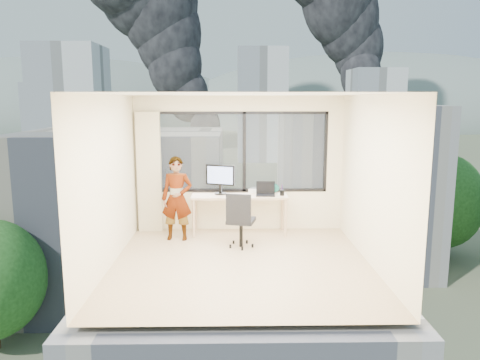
{
  "coord_description": "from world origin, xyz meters",
  "views": [
    {
      "loc": [
        -0.14,
        -6.83,
        2.52
      ],
      "look_at": [
        0.0,
        1.0,
        1.15
      ],
      "focal_mm": 34.44,
      "sensor_mm": 36.0,
      "label": 1
    }
  ],
  "objects_px": {
    "person": "(177,199)",
    "game_console": "(258,190)",
    "laptop": "(266,190)",
    "handbag": "(273,188)",
    "monitor": "(220,179)",
    "chair": "(241,219)",
    "desk": "(239,214)"
  },
  "relations": [
    {
      "from": "person",
      "to": "game_console",
      "type": "bearing_deg",
      "value": 26.06
    },
    {
      "from": "person",
      "to": "chair",
      "type": "bearing_deg",
      "value": -18.04
    },
    {
      "from": "chair",
      "to": "handbag",
      "type": "relative_size",
      "value": 4.23
    },
    {
      "from": "game_console",
      "to": "handbag",
      "type": "height_order",
      "value": "handbag"
    },
    {
      "from": "chair",
      "to": "desk",
      "type": "bearing_deg",
      "value": 104.9
    },
    {
      "from": "laptop",
      "to": "handbag",
      "type": "relative_size",
      "value": 1.59
    },
    {
      "from": "person",
      "to": "handbag",
      "type": "bearing_deg",
      "value": 20.73
    },
    {
      "from": "game_console",
      "to": "monitor",
      "type": "bearing_deg",
      "value": -145.06
    },
    {
      "from": "desk",
      "to": "chair",
      "type": "height_order",
      "value": "chair"
    },
    {
      "from": "monitor",
      "to": "chair",
      "type": "bearing_deg",
      "value": -47.96
    },
    {
      "from": "desk",
      "to": "chair",
      "type": "xyz_separation_m",
      "value": [
        0.02,
        -0.81,
        0.12
      ]
    },
    {
      "from": "chair",
      "to": "handbag",
      "type": "bearing_deg",
      "value": 71.4
    },
    {
      "from": "chair",
      "to": "game_console",
      "type": "xyz_separation_m",
      "value": [
        0.34,
        1.07,
        0.29
      ]
    },
    {
      "from": "monitor",
      "to": "game_console",
      "type": "relative_size",
      "value": 1.91
    },
    {
      "from": "monitor",
      "to": "person",
      "type": "bearing_deg",
      "value": -131.15
    },
    {
      "from": "laptop",
      "to": "handbag",
      "type": "height_order",
      "value": "laptop"
    },
    {
      "from": "laptop",
      "to": "chair",
      "type": "bearing_deg",
      "value": -118.38
    },
    {
      "from": "person",
      "to": "handbag",
      "type": "height_order",
      "value": "person"
    },
    {
      "from": "person",
      "to": "monitor",
      "type": "xyz_separation_m",
      "value": [
        0.78,
        0.44,
        0.27
      ]
    },
    {
      "from": "desk",
      "to": "laptop",
      "type": "bearing_deg",
      "value": -7.65
    },
    {
      "from": "chair",
      "to": "game_console",
      "type": "distance_m",
      "value": 1.16
    },
    {
      "from": "person",
      "to": "game_console",
      "type": "height_order",
      "value": "person"
    },
    {
      "from": "person",
      "to": "laptop",
      "type": "bearing_deg",
      "value": 13.76
    },
    {
      "from": "chair",
      "to": "game_console",
      "type": "bearing_deg",
      "value": 86.14
    },
    {
      "from": "desk",
      "to": "game_console",
      "type": "xyz_separation_m",
      "value": [
        0.36,
        0.26,
        0.41
      ]
    },
    {
      "from": "desk",
      "to": "monitor",
      "type": "relative_size",
      "value": 3.17
    },
    {
      "from": "person",
      "to": "laptop",
      "type": "distance_m",
      "value": 1.65
    },
    {
      "from": "person",
      "to": "monitor",
      "type": "distance_m",
      "value": 0.93
    },
    {
      "from": "person",
      "to": "desk",
      "type": "bearing_deg",
      "value": 21.04
    },
    {
      "from": "game_console",
      "to": "chair",
      "type": "bearing_deg",
      "value": -86.55
    },
    {
      "from": "monitor",
      "to": "laptop",
      "type": "relative_size",
      "value": 1.53
    },
    {
      "from": "game_console",
      "to": "laptop",
      "type": "bearing_deg",
      "value": -46.91
    }
  ]
}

